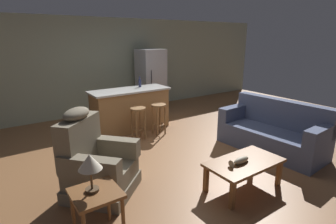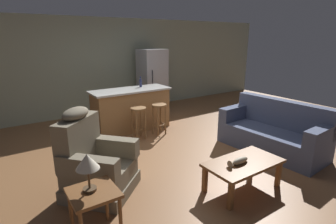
# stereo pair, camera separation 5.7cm
# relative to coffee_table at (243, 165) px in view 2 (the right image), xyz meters

# --- Properties ---
(ground_plane) EXTENTS (12.00, 12.00, 0.00)m
(ground_plane) POSITION_rel_coffee_table_xyz_m (-0.17, 1.81, -0.36)
(ground_plane) COLOR brown
(back_wall) EXTENTS (12.00, 0.05, 2.60)m
(back_wall) POSITION_rel_coffee_table_xyz_m (-0.17, 4.93, 0.94)
(back_wall) COLOR #9EA88E
(back_wall) RESTS_ON ground_plane
(coffee_table) EXTENTS (1.10, 0.60, 0.42)m
(coffee_table) POSITION_rel_coffee_table_xyz_m (0.00, 0.00, 0.00)
(coffee_table) COLOR brown
(coffee_table) RESTS_ON ground_plane
(fish_figurine) EXTENTS (0.34, 0.10, 0.10)m
(fish_figurine) POSITION_rel_coffee_table_xyz_m (-0.12, -0.01, 0.10)
(fish_figurine) COLOR #4C3823
(fish_figurine) RESTS_ON coffee_table
(couch) EXTENTS (0.96, 1.95, 0.94)m
(couch) POSITION_rel_coffee_table_xyz_m (1.53, 0.59, -0.02)
(couch) COLOR #4C5675
(couch) RESTS_ON ground_plane
(recliner_near_lamp) EXTENTS (1.19, 1.19, 1.20)m
(recliner_near_lamp) POSITION_rel_coffee_table_xyz_m (-1.74, 1.09, 0.06)
(recliner_near_lamp) COLOR #756B56
(recliner_near_lamp) RESTS_ON ground_plane
(end_table) EXTENTS (0.48, 0.48, 0.56)m
(end_table) POSITION_rel_coffee_table_xyz_m (-2.04, 0.24, 0.10)
(end_table) COLOR brown
(end_table) RESTS_ON ground_plane
(table_lamp) EXTENTS (0.24, 0.24, 0.41)m
(table_lamp) POSITION_rel_coffee_table_xyz_m (-2.06, 0.27, 0.50)
(table_lamp) COLOR #4C3823
(table_lamp) RESTS_ON end_table
(kitchen_island) EXTENTS (1.80, 0.70, 0.95)m
(kitchen_island) POSITION_rel_coffee_table_xyz_m (-0.17, 3.16, 0.11)
(kitchen_island) COLOR #9E7042
(kitchen_island) RESTS_ON ground_plane
(bar_stool_left) EXTENTS (0.32, 0.32, 0.68)m
(bar_stool_left) POSITION_rel_coffee_table_xyz_m (-0.31, 2.53, 0.11)
(bar_stool_left) COLOR olive
(bar_stool_left) RESTS_ON ground_plane
(bar_stool_right) EXTENTS (0.32, 0.32, 0.68)m
(bar_stool_right) POSITION_rel_coffee_table_xyz_m (0.20, 2.53, 0.11)
(bar_stool_right) COLOR olive
(bar_stool_right) RESTS_ON ground_plane
(refrigerator) EXTENTS (0.70, 0.69, 1.76)m
(refrigerator) POSITION_rel_coffee_table_xyz_m (1.11, 4.36, 0.52)
(refrigerator) COLOR #B7B7BC
(refrigerator) RESTS_ON ground_plane
(bottle_tall_green) EXTENTS (0.06, 0.06, 0.25)m
(bottle_tall_green) POSITION_rel_coffee_table_xyz_m (0.16, 3.28, 0.68)
(bottle_tall_green) COLOR #23284C
(bottle_tall_green) RESTS_ON kitchen_island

